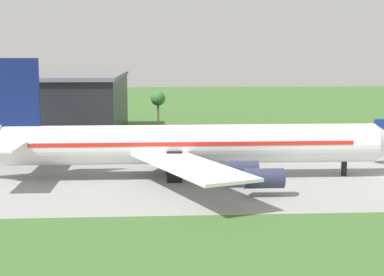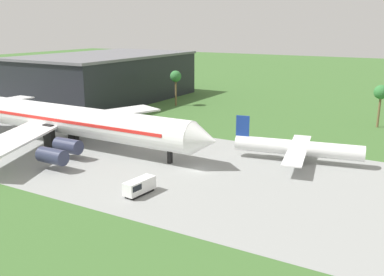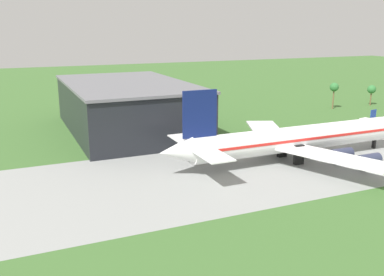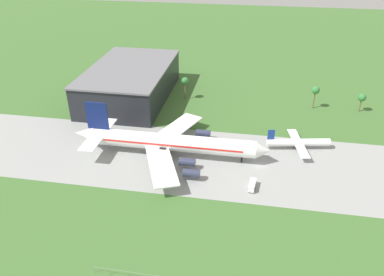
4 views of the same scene
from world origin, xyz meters
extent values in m
cylinder|color=white|center=(-32.09, 1.29, 5.58)|extent=(60.50, 6.32, 6.32)
cone|color=white|center=(-66.29, 1.29, 6.06)|extent=(7.90, 6.01, 6.01)
cube|color=red|center=(-32.09, 1.29, 6.06)|extent=(51.43, 6.45, 0.63)
cube|color=navy|center=(-60.44, 1.29, 14.12)|extent=(8.22, 0.50, 10.75)
cube|color=white|center=(-60.76, 1.29, 6.53)|extent=(5.69, 25.29, 0.30)
cube|color=white|center=(-33.36, -11.81, 4.48)|extent=(17.43, 27.36, 0.44)
cube|color=white|center=(-33.36, 14.38, 4.48)|extent=(17.43, 27.36, 0.44)
cylinder|color=#2D334C|center=(-25.39, -6.30, 2.65)|extent=(5.69, 2.85, 2.85)
cylinder|color=#2D334C|center=(-22.84, -12.62, 2.65)|extent=(5.69, 2.85, 2.85)
cylinder|color=#2D334C|center=(-25.39, 8.88, 2.65)|extent=(5.69, 2.85, 2.85)
cylinder|color=#2D334C|center=(-22.84, 15.20, 2.65)|extent=(5.69, 2.85, 2.85)
cube|color=black|center=(-6.68, 1.29, 2.47)|extent=(0.70, 0.90, 4.95)
cube|color=black|center=(-35.11, -2.19, 2.47)|extent=(2.40, 1.20, 4.95)
cube|color=black|center=(-35.11, 4.77, 2.47)|extent=(2.40, 1.20, 4.95)
cube|color=navy|center=(3.47, 12.10, 6.27)|extent=(2.62, 0.72, 4.08)
cube|color=black|center=(-64.03, 50.40, 7.46)|extent=(36.00, 60.00, 14.92)
cube|color=slate|center=(-64.03, 50.40, 15.32)|extent=(36.72, 61.20, 0.80)
cylinder|color=brown|center=(23.71, 52.61, 4.24)|extent=(0.56, 0.56, 8.48)
sphere|color=#337538|center=(23.71, 52.61, 9.08)|extent=(3.60, 3.60, 3.60)
cylinder|color=brown|center=(-37.23, 52.61, 4.45)|extent=(0.56, 0.56, 8.90)
sphere|color=#337538|center=(-37.23, 52.61, 9.50)|extent=(3.60, 3.60, 3.60)
cylinder|color=brown|center=(44.36, 52.61, 3.19)|extent=(0.56, 0.56, 6.38)
sphere|color=#337538|center=(44.36, 52.61, 6.98)|extent=(3.60, 3.60, 3.60)
camera|label=1|loc=(-38.16, -93.16, 19.59)|focal=55.00mm
camera|label=2|loc=(35.41, -63.80, 25.56)|focal=40.00mm
camera|label=3|loc=(-99.59, -84.08, 33.06)|focal=40.00mm
camera|label=4|loc=(-5.17, -113.83, 75.81)|focal=35.00mm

